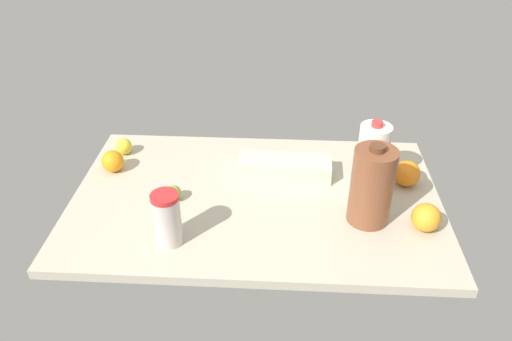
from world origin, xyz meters
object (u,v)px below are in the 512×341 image
(orange_by_jug, at_px, (407,173))
(orange_near_front, at_px, (113,161))
(egg_carton, at_px, (285,168))
(lemon_beside_bowl, at_px, (124,146))
(orange_far_back, at_px, (426,217))
(chocolate_milk_jug, at_px, (372,186))
(lime_loose, at_px, (173,193))
(milk_jug, at_px, (372,157))
(tumbler_cup, at_px, (167,219))

(orange_by_jug, xyz_separation_m, orange_near_front, (-1.01, 0.03, -0.01))
(egg_carton, height_order, orange_near_front, orange_near_front)
(egg_carton, xyz_separation_m, lemon_beside_bowl, (-0.60, 0.11, -0.00))
(egg_carton, height_order, orange_far_back, orange_far_back)
(orange_near_front, bearing_deg, egg_carton, 0.36)
(orange_far_back, bearing_deg, chocolate_milk_jug, 166.79)
(orange_by_jug, relative_size, lime_loose, 1.68)
(chocolate_milk_jug, xyz_separation_m, lemon_beside_bowl, (-0.85, 0.34, -0.09))
(egg_carton, relative_size, orange_by_jug, 3.60)
(orange_far_back, bearing_deg, orange_by_jug, 92.68)
(orange_far_back, bearing_deg, milk_jug, 121.76)
(orange_near_front, bearing_deg, chocolate_milk_jug, -14.57)
(orange_far_back, distance_m, orange_near_front, 1.05)
(egg_carton, xyz_separation_m, lime_loose, (-0.36, -0.16, -0.01))
(tumbler_cup, bearing_deg, milk_jug, 27.53)
(tumbler_cup, xyz_separation_m, chocolate_milk_jug, (0.59, 0.14, 0.04))
(orange_by_jug, relative_size, orange_near_front, 1.15)
(chocolate_milk_jug, xyz_separation_m, orange_near_front, (-0.86, 0.22, -0.09))
(orange_far_back, bearing_deg, egg_carton, 147.72)
(chocolate_milk_jug, distance_m, orange_by_jug, 0.26)
(tumbler_cup, bearing_deg, lemon_beside_bowl, 119.33)
(orange_far_back, xyz_separation_m, orange_near_front, (-1.02, 0.26, -0.01))
(orange_far_back, height_order, orange_near_front, orange_far_back)
(tumbler_cup, distance_m, chocolate_milk_jug, 0.60)
(milk_jug, xyz_separation_m, orange_near_front, (-0.89, 0.04, -0.08))
(tumbler_cup, distance_m, lemon_beside_bowl, 0.55)
(tumbler_cup, xyz_separation_m, orange_far_back, (0.75, 0.10, -0.04))
(egg_carton, distance_m, tumbler_cup, 0.49)
(milk_jug, bearing_deg, orange_near_front, 177.33)
(lemon_beside_bowl, xyz_separation_m, orange_far_back, (1.02, -0.38, 0.01))
(orange_by_jug, height_order, lemon_beside_bowl, orange_by_jug)
(egg_carton, bearing_deg, lemon_beside_bowl, 171.40)
(milk_jug, relative_size, tumbler_cup, 1.46)
(orange_far_back, bearing_deg, tumbler_cup, -172.45)
(egg_carton, relative_size, chocolate_milk_jug, 1.21)
(tumbler_cup, bearing_deg, lime_loose, 97.68)
(milk_jug, bearing_deg, lemon_beside_bowl, 169.89)
(egg_carton, height_order, lemon_beside_bowl, egg_carton)
(egg_carton, distance_m, lime_loose, 0.39)
(chocolate_milk_jug, relative_size, orange_by_jug, 2.98)
(milk_jug, relative_size, lime_loose, 4.64)
(lime_loose, bearing_deg, egg_carton, 24.72)
(orange_by_jug, xyz_separation_m, lemon_beside_bowl, (-1.01, 0.14, -0.01))
(lime_loose, distance_m, orange_far_back, 0.78)
(lime_loose, bearing_deg, orange_by_jug, 9.82)
(egg_carton, xyz_separation_m, tumbler_cup, (-0.33, -0.36, 0.05))
(tumbler_cup, relative_size, lime_loose, 3.18)
(lemon_beside_bowl, bearing_deg, orange_far_back, -20.35)
(orange_near_front, bearing_deg, tumbler_cup, -52.94)
(lemon_beside_bowl, height_order, orange_near_front, orange_near_front)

